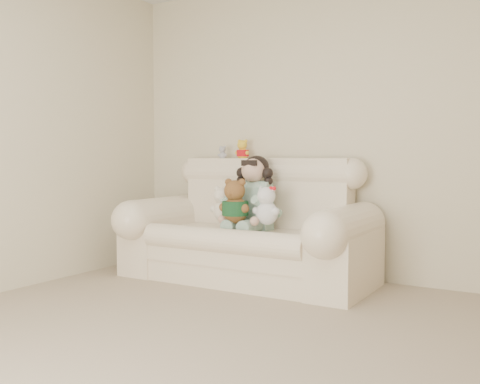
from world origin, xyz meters
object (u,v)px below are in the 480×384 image
sofa (246,219)px  cream_teddy (223,201)px  seated_child (254,192)px  brown_teddy (235,197)px  white_cat (267,201)px

sofa → cream_teddy: sofa is taller
sofa → cream_teddy: size_ratio=6.08×
seated_child → brown_teddy: seated_child is taller
brown_teddy → white_cat: (0.26, 0.06, -0.03)m
sofa → white_cat: (0.25, -0.11, 0.17)m
cream_teddy → seated_child: bearing=59.6°
white_cat → seated_child: bearing=137.8°
brown_teddy → cream_teddy: 0.17m
sofa → seated_child: seated_child is taller
sofa → brown_teddy: size_ratio=4.92×
sofa → white_cat: bearing=-22.7°
seated_child → cream_teddy: 0.28m
white_cat → brown_teddy: bearing=-168.9°
sofa → seated_child: size_ratio=3.27×
sofa → seated_child: 0.24m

